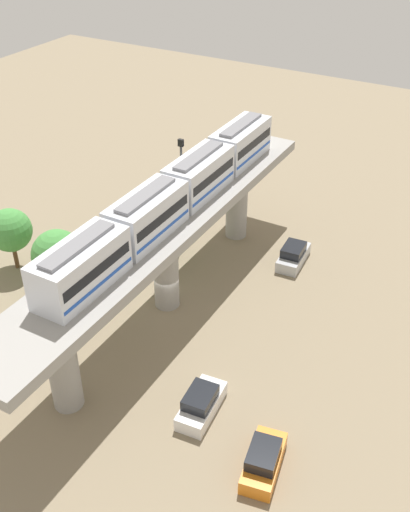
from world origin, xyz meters
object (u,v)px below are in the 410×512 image
at_px(parked_car_white, 201,404).
at_px(parked_car_silver, 293,255).
at_px(signal_post, 182,189).
at_px(tree_mid_lot, 151,223).
at_px(train, 174,194).
at_px(parked_car_orange, 264,460).
at_px(tree_far_corner, 10,230).
at_px(tree_near_viaduct, 57,255).

xyz_separation_m(parked_car_white, parked_car_silver, (1.39, -18.15, 0.00)).
height_order(parked_car_white, signal_post, signal_post).
xyz_separation_m(parked_car_silver, tree_mid_lot, (11.03, 4.86, 2.51)).
height_order(train, parked_car_orange, train).
height_order(parked_car_orange, tree_far_corner, tree_far_corner).
xyz_separation_m(train, signal_post, (3.40, -6.46, -3.40)).
distance_m(parked_car_orange, signal_post, 24.71).
xyz_separation_m(parked_car_white, tree_far_corner, (21.34, -6.09, 2.90)).
distance_m(parked_car_white, tree_far_corner, 22.38).
bearing_deg(tree_far_corner, parked_car_orange, 163.20).
bearing_deg(tree_far_corner, tree_near_viaduct, 172.60).
distance_m(tree_far_corner, signal_post, 14.46).
distance_m(parked_car_silver, tree_far_corner, 23.49).
relative_size(train, signal_post, 2.75).
bearing_deg(train, parked_car_white, 128.54).
height_order(tree_near_viaduct, tree_far_corner, tree_near_viaduct).
bearing_deg(parked_car_white, parked_car_orange, 154.03).
bearing_deg(parked_car_orange, parked_car_white, -30.70).
bearing_deg(parked_car_orange, tree_near_viaduct, -29.51).
bearing_deg(signal_post, train, 117.74).
distance_m(parked_car_white, parked_car_orange, 5.50).
xyz_separation_m(tree_mid_lot, tree_far_corner, (8.92, 7.20, 0.39)).
height_order(train, tree_near_viaduct, train).
xyz_separation_m(parked_car_silver, tree_far_corner, (19.95, 12.06, 2.90)).
xyz_separation_m(train, tree_mid_lot, (4.75, -3.65, -5.65)).
xyz_separation_m(train, tree_far_corner, (13.67, 3.55, -5.26)).
relative_size(train, tree_near_viaduct, 4.98).
relative_size(parked_car_orange, signal_post, 0.45).
xyz_separation_m(parked_car_orange, tree_mid_lot, (17.58, -15.20, 2.51)).
bearing_deg(train, parked_car_orange, 138.01).
height_order(tree_mid_lot, tree_far_corner, tree_far_corner).
height_order(tree_far_corner, signal_post, signal_post).
distance_m(parked_car_white, signal_post, 20.11).
xyz_separation_m(parked_car_orange, tree_far_corner, (26.50, -8.00, 2.90)).
height_order(train, tree_far_corner, train).
bearing_deg(tree_near_viaduct, parked_car_orange, 160.82).
xyz_separation_m(parked_car_white, tree_near_viaduct, (15.76, -5.36, 2.77)).
bearing_deg(tree_far_corner, train, -165.45).
height_order(parked_car_orange, tree_near_viaduct, tree_near_viaduct).
bearing_deg(train, tree_far_corner, 14.55).
distance_m(parked_car_white, parked_car_silver, 18.20).
distance_m(tree_mid_lot, signal_post, 3.85).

